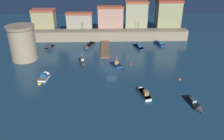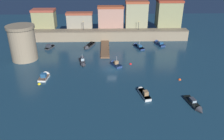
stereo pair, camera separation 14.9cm
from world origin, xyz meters
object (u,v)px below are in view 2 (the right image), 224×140
object	(u,v)px
quay_lamp_0	(83,24)
moored_boat_6	(137,46)
fortress_tower	(23,43)
quay_lamp_1	(139,24)
moored_boat_2	(83,62)
moored_boat_4	(158,43)
moored_boat_8	(51,47)
moored_boat_5	(195,105)
moored_boat_0	(143,92)
moored_boat_1	(45,76)
moored_boat_3	(115,64)
mooring_buoy_1	(180,80)
mooring_buoy_0	(39,84)
mooring_buoy_2	(130,64)
moored_boat_7	(88,46)

from	to	relation	value
quay_lamp_0	moored_boat_6	bearing A→B (deg)	-22.54
fortress_tower	quay_lamp_1	world-z (taller)	fortress_tower
quay_lamp_0	quay_lamp_1	world-z (taller)	quay_lamp_0
moored_boat_2	moored_boat_4	xyz separation A→B (m)	(23.65, 15.36, -0.13)
moored_boat_8	fortress_tower	bearing A→B (deg)	175.84
moored_boat_5	moored_boat_0	bearing A→B (deg)	-128.22
fortress_tower	moored_boat_8	distance (m)	11.46
quay_lamp_0	moored_boat_1	distance (m)	29.20
fortress_tower	moored_boat_5	world-z (taller)	fortress_tower
moored_boat_1	moored_boat_3	xyz separation A→B (m)	(16.95, 6.62, 0.02)
quay_lamp_0	moored_boat_0	world-z (taller)	quay_lamp_0
mooring_buoy_1	quay_lamp_0	bearing A→B (deg)	129.47
moored_boat_2	quay_lamp_1	bearing A→B (deg)	129.78
moored_boat_2	moored_boat_8	world-z (taller)	moored_boat_2
moored_boat_4	moored_boat_5	world-z (taller)	moored_boat_4
moored_boat_5	mooring_buoy_0	xyz separation A→B (m)	(-32.07, 9.63, -0.32)
mooring_buoy_1	mooring_buoy_2	bearing A→B (deg)	138.93
fortress_tower	quay_lamp_0	world-z (taller)	fortress_tower
fortress_tower	moored_boat_1	size ratio (longest dim) A/B	2.13
fortress_tower	moored_boat_3	world-z (taller)	fortress_tower
moored_boat_0	moored_boat_4	size ratio (longest dim) A/B	1.00
moored_boat_0	moored_boat_3	world-z (taller)	moored_boat_3
moored_boat_0	moored_boat_3	distance (m)	15.85
fortress_tower	quay_lamp_0	bearing A→B (deg)	47.54
moored_boat_3	moored_boat_5	world-z (taller)	moored_boat_3
moored_boat_1	quay_lamp_1	bearing A→B (deg)	-37.20
moored_boat_6	moored_boat_4	bearing A→B (deg)	-91.81
moored_boat_2	moored_boat_8	bearing A→B (deg)	-147.85
moored_boat_1	mooring_buoy_0	size ratio (longest dim) A/B	6.13
fortress_tower	mooring_buoy_1	distance (m)	42.39
quay_lamp_0	mooring_buoy_2	size ratio (longest dim) A/B	4.61
moored_boat_3	moored_boat_6	distance (m)	15.89
fortress_tower	moored_boat_4	world-z (taller)	fortress_tower
moored_boat_7	moored_boat_1	bearing A→B (deg)	-3.47
moored_boat_5	moored_boat_6	world-z (taller)	moored_boat_6
moored_boat_2	moored_boat_8	size ratio (longest dim) A/B	1.25
moored_boat_5	mooring_buoy_0	size ratio (longest dim) A/B	8.36
moored_boat_5	moored_boat_7	xyz separation A→B (m)	(-22.51, 33.71, 0.02)
fortress_tower	mooring_buoy_1	world-z (taller)	fortress_tower
moored_boat_2	moored_boat_6	size ratio (longest dim) A/B	0.92
moored_boat_8	mooring_buoy_1	bearing A→B (deg)	-97.99
quay_lamp_0	moored_boat_6	distance (m)	19.91
moored_boat_8	moored_boat_6	bearing A→B (deg)	-64.82
moored_boat_6	moored_boat_8	distance (m)	27.69
mooring_buoy_0	moored_boat_6	bearing A→B (deg)	43.43
quay_lamp_0	moored_boat_1	world-z (taller)	quay_lamp_0
moored_boat_0	mooring_buoy_1	size ratio (longest dim) A/B	8.70
moored_boat_4	moored_boat_5	distance (m)	36.11
mooring_buoy_2	fortress_tower	bearing A→B (deg)	171.78
moored_boat_7	mooring_buoy_0	bearing A→B (deg)	-1.47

